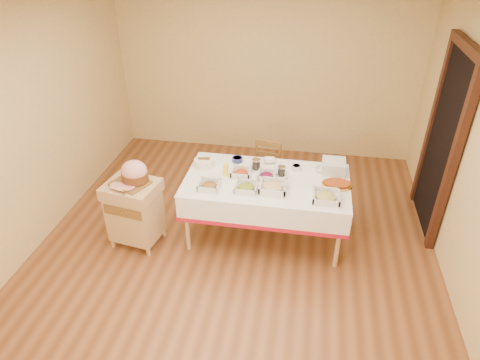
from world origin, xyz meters
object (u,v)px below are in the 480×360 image
(dining_chair, at_px, (264,173))
(mustard_bottle, at_px, (226,169))
(ham_on_board, at_px, (134,174))
(butcher_cart, at_px, (135,210))
(bread_basket, at_px, (204,162))
(preserve_jar_left, at_px, (256,165))
(preserve_jar_right, at_px, (281,171))
(plate_stack, at_px, (334,166))
(dining_table, at_px, (266,192))
(brass_platter, at_px, (337,184))

(dining_chair, relative_size, mustard_bottle, 4.62)
(ham_on_board, bearing_deg, mustard_bottle, 21.29)
(butcher_cart, relative_size, bread_basket, 3.39)
(preserve_jar_left, height_order, preserve_jar_right, preserve_jar_left)
(dining_chair, relative_size, preserve_jar_left, 6.58)
(dining_chair, height_order, plate_stack, plate_stack)
(plate_stack, bearing_deg, ham_on_board, -162.86)
(preserve_jar_right, relative_size, plate_stack, 0.44)
(dining_chair, height_order, ham_on_board, ham_on_board)
(preserve_jar_left, bearing_deg, dining_table, -55.71)
(plate_stack, height_order, brass_platter, plate_stack)
(dining_table, bearing_deg, preserve_jar_left, 124.29)
(butcher_cart, height_order, preserve_jar_right, preserve_jar_right)
(butcher_cart, bearing_deg, preserve_jar_right, 17.76)
(dining_chair, distance_m, mustard_bottle, 0.88)
(butcher_cart, xyz_separation_m, preserve_jar_left, (1.29, 0.60, 0.37))
(mustard_bottle, relative_size, bread_basket, 0.77)
(dining_table, xyz_separation_m, butcher_cart, (-1.44, -0.38, -0.15))
(dining_chair, distance_m, bread_basket, 0.92)
(bread_basket, bearing_deg, dining_table, -13.81)
(ham_on_board, height_order, preserve_jar_right, ham_on_board)
(preserve_jar_left, bearing_deg, ham_on_board, -155.39)
(butcher_cart, relative_size, brass_platter, 2.37)
(preserve_jar_left, distance_m, mustard_bottle, 0.38)
(butcher_cart, bearing_deg, mustard_bottle, 22.11)
(dining_chair, height_order, bread_basket, bread_basket)
(butcher_cart, bearing_deg, brass_platter, 10.07)
(ham_on_board, distance_m, brass_platter, 2.19)
(dining_table, distance_m, mustard_bottle, 0.52)
(butcher_cart, xyz_separation_m, preserve_jar_right, (1.59, 0.51, 0.36))
(dining_table, xyz_separation_m, preserve_jar_left, (-0.15, 0.22, 0.22))
(butcher_cart, relative_size, plate_stack, 3.03)
(dining_chair, relative_size, preserve_jar_right, 7.33)
(plate_stack, xyz_separation_m, brass_platter, (0.04, -0.30, -0.05))
(dining_table, xyz_separation_m, plate_stack, (0.73, 0.30, 0.23))
(butcher_cart, distance_m, brass_platter, 2.26)
(preserve_jar_left, height_order, bread_basket, preserve_jar_left)
(preserve_jar_left, bearing_deg, preserve_jar_right, -17.48)
(preserve_jar_right, bearing_deg, bread_basket, 176.12)
(ham_on_board, height_order, plate_stack, ham_on_board)
(mustard_bottle, bearing_deg, preserve_jar_left, 33.44)
(dining_table, height_order, bread_basket, bread_basket)
(ham_on_board, bearing_deg, dining_chair, 39.33)
(dining_table, height_order, preserve_jar_left, preserve_jar_left)
(butcher_cart, relative_size, ham_on_board, 1.96)
(preserve_jar_right, height_order, bread_basket, preserve_jar_right)
(preserve_jar_right, bearing_deg, plate_stack, 17.20)
(bread_basket, bearing_deg, plate_stack, 4.48)
(preserve_jar_left, distance_m, plate_stack, 0.88)
(ham_on_board, bearing_deg, plate_stack, 17.14)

